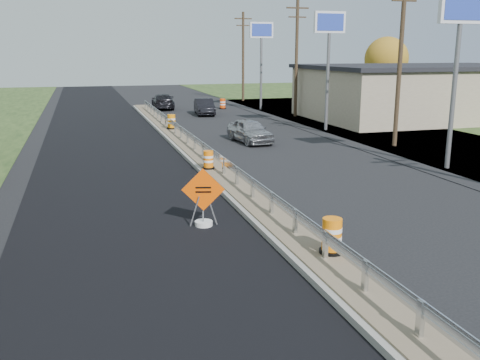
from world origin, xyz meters
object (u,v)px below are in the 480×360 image
object	(u,v)px
barrel_median_near	(332,236)
car_dark_mid	(204,107)
barrel_shoulder_far	(223,104)
car_silver	(250,131)
car_dark_far	(163,101)
barrel_median_far	(171,122)
barrel_median_mid	(208,160)
caution_sign	(204,212)

from	to	relation	value
barrel_median_near	car_dark_mid	size ratio (longest dim) A/B	0.22
barrel_shoulder_far	car_silver	distance (m)	19.30
car_silver	car_dark_mid	distance (m)	14.80
car_silver	car_dark_far	bearing A→B (deg)	89.41
barrel_median_far	car_dark_far	size ratio (longest dim) A/B	0.20
barrel_median_mid	car_silver	size ratio (longest dim) A/B	0.20
barrel_median_far	barrel_shoulder_far	size ratio (longest dim) A/B	1.01
barrel_median_far	barrel_median_mid	bearing A→B (deg)	-92.26
barrel_median_far	car_silver	size ratio (longest dim) A/B	0.24
barrel_median_near	car_silver	size ratio (longest dim) A/B	0.23
caution_sign	car_silver	xyz separation A→B (m)	(6.17, 14.67, 0.23)
caution_sign	car_dark_mid	xyz separation A→B (m)	(6.76, 29.46, 0.22)
caution_sign	car_silver	world-z (taller)	caution_sign
caution_sign	barrel_shoulder_far	distance (m)	34.99
barrel_median_mid	car_dark_mid	size ratio (longest dim) A/B	0.19
barrel_median_mid	car_dark_far	xyz separation A→B (m)	(2.20, 28.04, 0.10)
car_silver	car_dark_far	world-z (taller)	car_dark_far
barrel_median_far	car_dark_far	xyz separation A→B (m)	(1.69, 15.07, 0.02)
barrel_median_near	car_silver	world-z (taller)	car_silver
barrel_median_near	car_dark_far	bearing A→B (deg)	87.79
barrel_median_near	car_dark_far	world-z (taller)	car_dark_far
barrel_shoulder_far	car_dark_mid	size ratio (longest dim) A/B	0.23
caution_sign	car_dark_far	xyz separation A→B (m)	(4.05, 35.17, 0.24)
barrel_median_near	car_silver	xyz separation A→B (m)	(3.62, 18.42, 0.02)
caution_sign	car_dark_far	world-z (taller)	caution_sign
caution_sign	car_dark_far	distance (m)	35.41
caution_sign	car_silver	size ratio (longest dim) A/B	0.45
caution_sign	car_dark_mid	bearing A→B (deg)	92.19
barrel_median_mid	car_dark_mid	bearing A→B (deg)	77.58
caution_sign	barrel_median_near	distance (m)	4.54
barrel_median_far	barrel_shoulder_far	bearing A→B (deg)	62.25
barrel_median_near	car_dark_far	distance (m)	38.95
barrel_shoulder_far	car_dark_mid	world-z (taller)	car_dark_mid
barrel_median_far	car_dark_far	distance (m)	15.16
barrel_median_near	car_dark_mid	bearing A→B (deg)	82.77
caution_sign	barrel_shoulder_far	size ratio (longest dim) A/B	1.93
barrel_median_mid	car_silver	distance (m)	8.69
caution_sign	barrel_median_near	world-z (taller)	caution_sign
barrel_median_mid	car_dark_mid	xyz separation A→B (m)	(4.92, 22.33, 0.07)
barrel_median_near	barrel_median_far	world-z (taller)	barrel_median_far
car_dark_mid	barrel_median_near	bearing A→B (deg)	-91.18
caution_sign	barrel_median_far	bearing A→B (deg)	98.44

